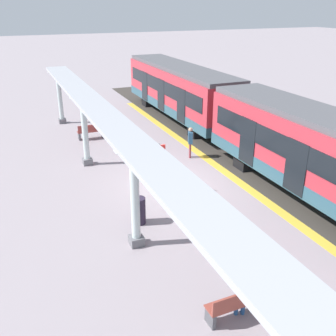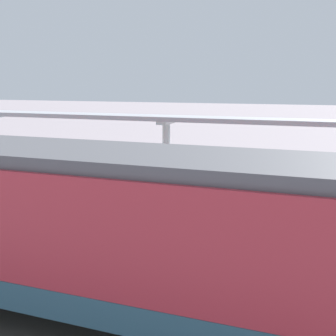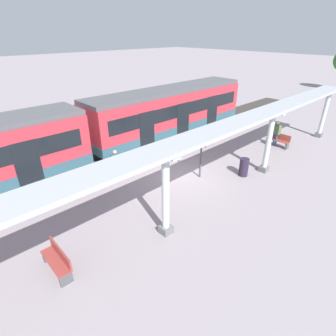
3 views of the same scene
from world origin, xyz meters
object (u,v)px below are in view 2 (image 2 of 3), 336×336
object	(u,v)px
bench_near_end	(56,197)
canopy_pillar_third	(166,166)
trash_bin	(194,205)
train_far_carriage	(41,225)
passenger_by_the_benches	(55,183)
platform_info_sign	(238,197)

from	to	relation	value
bench_near_end	canopy_pillar_third	bearing A→B (deg)	-73.02
trash_bin	train_far_carriage	bearing A→B (deg)	169.98
train_far_carriage	trash_bin	size ratio (longest dim) A/B	12.79
train_far_carriage	passenger_by_the_benches	world-z (taller)	train_far_carriage
bench_near_end	passenger_by_the_benches	xyz separation A→B (m)	(-0.17, -0.09, 0.62)
canopy_pillar_third	trash_bin	world-z (taller)	canopy_pillar_third
train_far_carriage	passenger_by_the_benches	bearing A→B (deg)	32.96
bench_near_end	passenger_by_the_benches	world-z (taller)	passenger_by_the_benches
train_far_carriage	platform_info_sign	xyz separation A→B (m)	(5.48, -3.04, -0.50)
canopy_pillar_third	trash_bin	size ratio (longest dim) A/B	3.44
bench_near_end	platform_info_sign	distance (m)	7.17
platform_info_sign	passenger_by_the_benches	size ratio (longest dim) A/B	1.29
trash_bin	platform_info_sign	xyz separation A→B (m)	(-1.48, -1.81, 0.84)
platform_info_sign	passenger_by_the_benches	world-z (taller)	platform_info_sign
train_far_carriage	canopy_pillar_third	world-z (taller)	train_far_carriage
train_far_carriage	bench_near_end	bearing A→B (deg)	32.80
canopy_pillar_third	platform_info_sign	bearing A→B (deg)	-123.16
passenger_by_the_benches	canopy_pillar_third	bearing A→B (deg)	-70.39
platform_info_sign	passenger_by_the_benches	distance (m)	7.01
train_far_carriage	canopy_pillar_third	bearing A→B (deg)	0.16
train_far_carriage	canopy_pillar_third	xyz separation A→B (m)	(7.48, 0.02, -0.11)
train_far_carriage	bench_near_end	distance (m)	7.57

